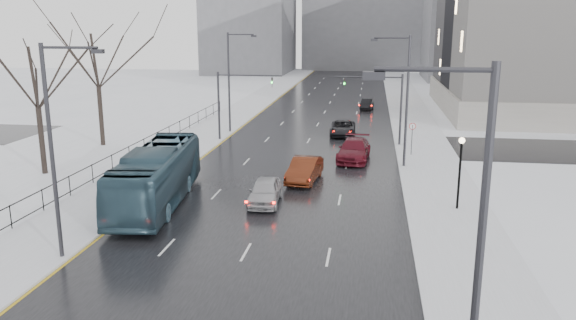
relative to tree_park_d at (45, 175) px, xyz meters
The scene contains 25 objects.
road 31.51m from the tree_park_d, 55.60° to the left, with size 16.00×150.00×0.04m, color black.
cross_road 22.65m from the tree_park_d, 38.19° to the left, with size 130.00×10.00×0.04m, color black.
sidewalk_left 27.01m from the tree_park_d, 74.32° to the left, with size 5.00×150.00×0.16m, color silver.
sidewalk_right 38.43m from the tree_park_d, 42.57° to the left, with size 5.00×150.00×0.16m, color silver.
park_strip 26.09m from the tree_park_d, 94.84° to the left, with size 14.00×150.00×0.12m, color white.
tree_park_d is the anchor object (origin of this frame).
tree_park_e 10.01m from the tree_park_d, 92.29° to the left, with size 9.45×9.45×13.50m, color black, non-canonical shape.
iron_fence 6.31m from the tree_park_d, 39.81° to the right, with size 0.06×70.00×1.30m.
streetlight_r_near 35.80m from the tree_park_d, 42.75° to the right, with size 2.95×0.25×10.00m.
streetlight_r_mid 27.24m from the tree_park_d, 13.01° to the left, with size 2.95×0.25×10.00m.
streetlight_l_near 17.90m from the tree_park_d, 55.47° to the right, with size 2.95×0.25×10.00m.
streetlight_l_far 21.17m from the tree_park_d, 61.85° to the left, with size 2.95×0.25×10.00m.
lamppost_r_mid 29.23m from the tree_park_d, ahead, with size 0.36×0.36×4.28m.
mast_signal_right 29.05m from the tree_park_d, 29.12° to the left, with size 6.10×0.33×6.50m.
mast_signal_left 17.96m from the tree_park_d, 53.20° to the left, with size 6.10×0.33×6.50m.
no_uturn_sign 28.88m from the tree_park_d, 20.32° to the left, with size 0.60×0.06×2.70m.
bldg_far_right 93.70m from the tree_park_d, 60.51° to the left, with size 24.00×20.00×22.00m, color slate.
bldg_far_left 92.17m from the tree_park_d, 92.64° to the left, with size 18.00×22.00×28.00m, color slate.
bldg_far_center 108.59m from the tree_park_d, 78.38° to the left, with size 30.00×18.00×18.00m, color slate.
bus 12.19m from the tree_park_d, 26.40° to the right, with size 2.96×12.64×3.52m, color #2C4856.
sedan_center_near 17.86m from the tree_park_d, 14.19° to the right, with size 1.81×4.51×1.53m, color #A2A1A6.
sedan_right_near 19.15m from the tree_park_d, ahead, with size 1.75×5.02×1.66m, color #511E0E.
sedan_right_cross 27.67m from the tree_park_d, 41.08° to the left, with size 2.41×5.22×1.45m, color black.
sedan_right_far 23.64m from the tree_park_d, 19.28° to the left, with size 2.39×5.89×1.71m, color #4D0D18.
sedan_right_distant 42.97m from the tree_park_d, 57.64° to the left, with size 1.40×4.01×1.32m, color black.
Camera 1 is at (5.77, -2.75, 10.77)m, focal length 35.00 mm.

